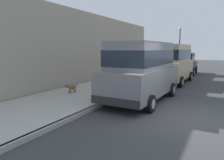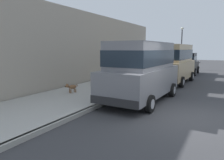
{
  "view_description": "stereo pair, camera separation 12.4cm",
  "coord_description": "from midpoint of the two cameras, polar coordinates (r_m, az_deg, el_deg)",
  "views": [
    {
      "loc": [
        0.99,
        -7.23,
        2.24
      ],
      "look_at": [
        -3.45,
        1.21,
        0.85
      ],
      "focal_mm": 34.28,
      "sensor_mm": 36.0,
      "label": 1
    },
    {
      "loc": [
        1.1,
        -7.17,
        2.24
      ],
      "look_at": [
        -3.45,
        1.21,
        0.85
      ],
      "focal_mm": 34.28,
      "sensor_mm": 36.0,
      "label": 2
    }
  ],
  "objects": [
    {
      "name": "street_lamp",
      "position": [
        25.09,
        17.45,
        9.46
      ],
      "size": [
        0.36,
        0.36,
        4.42
      ],
      "color": "#2D2D33",
      "rests_on": "sidewalk"
    },
    {
      "name": "fire_hydrant",
      "position": [
        11.7,
        3.77,
        -0.39
      ],
      "size": [
        0.34,
        0.24,
        0.72
      ],
      "color": "red",
      "rests_on": "sidewalk"
    },
    {
      "name": "car_grey_van",
      "position": [
        9.25,
        7.57,
        2.98
      ],
      "size": [
        2.26,
        4.96,
        2.52
      ],
      "color": "slate",
      "rests_on": "ground"
    },
    {
      "name": "dog_brown",
      "position": [
        10.45,
        -11.19,
        -1.84
      ],
      "size": [
        0.34,
        0.73,
        0.49
      ],
      "color": "brown",
      "rests_on": "sidewalk"
    },
    {
      "name": "car_tan_van",
      "position": [
        14.75,
        15.46,
        4.72
      ],
      "size": [
        2.27,
        4.97,
        2.52
      ],
      "color": "tan",
      "rests_on": "ground"
    },
    {
      "name": "ground_plane",
      "position": [
        7.61,
        18.88,
        -9.28
      ],
      "size": [
        80.0,
        80.0,
        0.0
      ],
      "primitive_type": "plane",
      "color": "#38383A"
    },
    {
      "name": "sidewalk",
      "position": [
        9.65,
        -11.97,
        -4.89
      ],
      "size": [
        3.6,
        64.0,
        0.14
      ],
      "primitive_type": "cube",
      "color": "#A8A59E",
      "rests_on": "ground"
    },
    {
      "name": "building_facade",
      "position": [
        14.71,
        -5.92,
        8.39
      ],
      "size": [
        0.5,
        20.0,
        4.54
      ],
      "primitive_type": "cube",
      "color": "#9E9384",
      "rests_on": "ground"
    },
    {
      "name": "car_black_hatchback",
      "position": [
        20.15,
        18.6,
        4.28
      ],
      "size": [
        1.99,
        3.82,
        1.88
      ],
      "color": "black",
      "rests_on": "ground"
    },
    {
      "name": "curb",
      "position": [
        8.64,
        -2.67,
        -6.27
      ],
      "size": [
        0.16,
        64.0,
        0.14
      ],
      "primitive_type": "cube",
      "color": "gray",
      "rests_on": "ground"
    }
  ]
}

